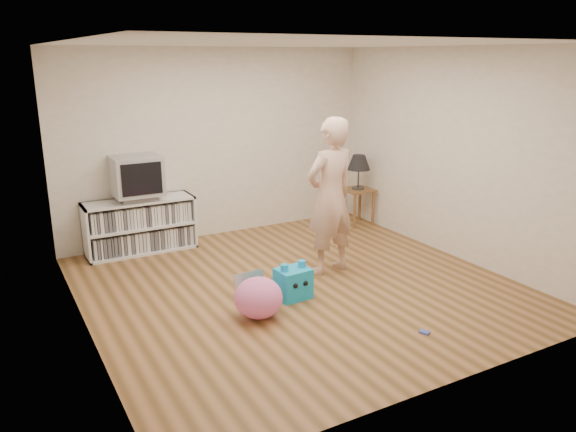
{
  "coord_description": "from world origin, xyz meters",
  "views": [
    {
      "loc": [
        -2.93,
        -5.02,
        2.49
      ],
      "look_at": [
        0.09,
        0.4,
        0.71
      ],
      "focal_mm": 35.0,
      "sensor_mm": 36.0,
      "label": 1
    }
  ],
  "objects_px": {
    "media_unit": "(140,225)",
    "person": "(330,197)",
    "side_table": "(358,198)",
    "plush_blue": "(293,283)",
    "plush_pink": "(258,298)",
    "table_lamp": "(359,163)",
    "laptop": "(252,290)",
    "dvd_deck": "(138,197)",
    "crt_tv": "(136,175)"
  },
  "relations": [
    {
      "from": "side_table",
      "to": "plush_blue",
      "type": "distance_m",
      "value": 2.9
    },
    {
      "from": "person",
      "to": "side_table",
      "type": "bearing_deg",
      "value": -144.14
    },
    {
      "from": "plush_blue",
      "to": "plush_pink",
      "type": "bearing_deg",
      "value": -160.2
    },
    {
      "from": "media_unit",
      "to": "person",
      "type": "distance_m",
      "value": 2.59
    },
    {
      "from": "table_lamp",
      "to": "laptop",
      "type": "relative_size",
      "value": 1.39
    },
    {
      "from": "person",
      "to": "crt_tv",
      "type": "bearing_deg",
      "value": -54.32
    },
    {
      "from": "media_unit",
      "to": "dvd_deck",
      "type": "height_order",
      "value": "dvd_deck"
    },
    {
      "from": "dvd_deck",
      "to": "table_lamp",
      "type": "bearing_deg",
      "value": -6.58
    },
    {
      "from": "media_unit",
      "to": "side_table",
      "type": "height_order",
      "value": "media_unit"
    },
    {
      "from": "laptop",
      "to": "plush_pink",
      "type": "height_order",
      "value": "plush_pink"
    },
    {
      "from": "crt_tv",
      "to": "plush_pink",
      "type": "relative_size",
      "value": 1.25
    },
    {
      "from": "media_unit",
      "to": "dvd_deck",
      "type": "relative_size",
      "value": 3.11
    },
    {
      "from": "dvd_deck",
      "to": "crt_tv",
      "type": "relative_size",
      "value": 0.75
    },
    {
      "from": "media_unit",
      "to": "table_lamp",
      "type": "bearing_deg",
      "value": -6.86
    },
    {
      "from": "dvd_deck",
      "to": "plush_blue",
      "type": "relative_size",
      "value": 1.13
    },
    {
      "from": "media_unit",
      "to": "laptop",
      "type": "height_order",
      "value": "media_unit"
    },
    {
      "from": "person",
      "to": "plush_pink",
      "type": "relative_size",
      "value": 3.84
    },
    {
      "from": "dvd_deck",
      "to": "media_unit",
      "type": "bearing_deg",
      "value": 90.0
    },
    {
      "from": "media_unit",
      "to": "plush_pink",
      "type": "height_order",
      "value": "media_unit"
    },
    {
      "from": "laptop",
      "to": "plush_pink",
      "type": "bearing_deg",
      "value": -112.14
    },
    {
      "from": "crt_tv",
      "to": "plush_pink",
      "type": "bearing_deg",
      "value": -78.83
    },
    {
      "from": "crt_tv",
      "to": "side_table",
      "type": "xyz_separation_m",
      "value": [
        3.21,
        -0.37,
        -0.6
      ]
    },
    {
      "from": "crt_tv",
      "to": "table_lamp",
      "type": "distance_m",
      "value": 3.23
    },
    {
      "from": "plush_blue",
      "to": "plush_pink",
      "type": "relative_size",
      "value": 0.83
    },
    {
      "from": "laptop",
      "to": "dvd_deck",
      "type": "bearing_deg",
      "value": 104.69
    },
    {
      "from": "media_unit",
      "to": "side_table",
      "type": "distance_m",
      "value": 3.23
    },
    {
      "from": "dvd_deck",
      "to": "laptop",
      "type": "xyz_separation_m",
      "value": [
        0.66,
        -2.0,
        -0.67
      ]
    },
    {
      "from": "crt_tv",
      "to": "person",
      "type": "relative_size",
      "value": 0.33
    },
    {
      "from": "plush_blue",
      "to": "media_unit",
      "type": "bearing_deg",
      "value": 110.17
    },
    {
      "from": "side_table",
      "to": "plush_pink",
      "type": "height_order",
      "value": "side_table"
    },
    {
      "from": "side_table",
      "to": "person",
      "type": "height_order",
      "value": "person"
    },
    {
      "from": "laptop",
      "to": "plush_pink",
      "type": "xyz_separation_m",
      "value": [
        -0.17,
        -0.49,
        0.14
      ]
    },
    {
      "from": "crt_tv",
      "to": "table_lamp",
      "type": "bearing_deg",
      "value": -6.52
    },
    {
      "from": "dvd_deck",
      "to": "table_lamp",
      "type": "relative_size",
      "value": 0.87
    },
    {
      "from": "media_unit",
      "to": "plush_blue",
      "type": "relative_size",
      "value": 3.51
    },
    {
      "from": "table_lamp",
      "to": "laptop",
      "type": "height_order",
      "value": "table_lamp"
    },
    {
      "from": "table_lamp",
      "to": "side_table",
      "type": "bearing_deg",
      "value": 0.0
    },
    {
      "from": "media_unit",
      "to": "crt_tv",
      "type": "bearing_deg",
      "value": -90.0
    },
    {
      "from": "crt_tv",
      "to": "side_table",
      "type": "bearing_deg",
      "value": -6.52
    },
    {
      "from": "crt_tv",
      "to": "laptop",
      "type": "xyz_separation_m",
      "value": [
        0.66,
        -1.99,
        -0.95
      ]
    },
    {
      "from": "media_unit",
      "to": "crt_tv",
      "type": "distance_m",
      "value": 0.67
    },
    {
      "from": "side_table",
      "to": "laptop",
      "type": "distance_m",
      "value": 3.04
    },
    {
      "from": "crt_tv",
      "to": "plush_pink",
      "type": "height_order",
      "value": "crt_tv"
    },
    {
      "from": "side_table",
      "to": "plush_pink",
      "type": "bearing_deg",
      "value": -142.09
    },
    {
      "from": "media_unit",
      "to": "crt_tv",
      "type": "xyz_separation_m",
      "value": [
        0.0,
        -0.02,
        0.67
      ]
    },
    {
      "from": "side_table",
      "to": "person",
      "type": "relative_size",
      "value": 0.3
    },
    {
      "from": "plush_pink",
      "to": "plush_blue",
      "type": "bearing_deg",
      "value": 23.65
    },
    {
      "from": "table_lamp",
      "to": "plush_blue",
      "type": "distance_m",
      "value": 2.99
    },
    {
      "from": "dvd_deck",
      "to": "person",
      "type": "bearing_deg",
      "value": -45.59
    },
    {
      "from": "media_unit",
      "to": "person",
      "type": "relative_size",
      "value": 0.76
    }
  ]
}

